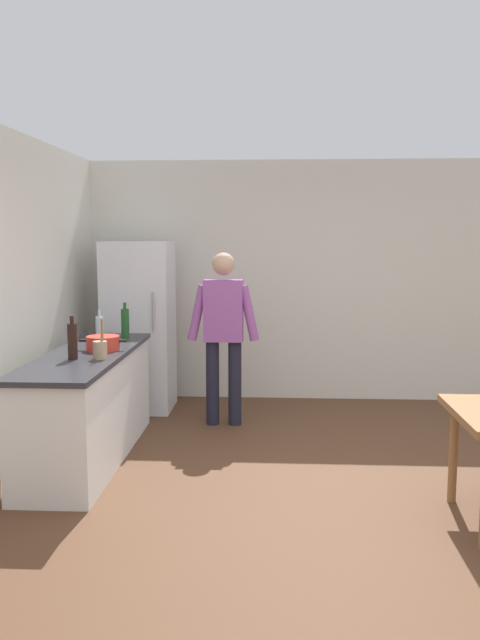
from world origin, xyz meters
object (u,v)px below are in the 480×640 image
at_px(bottle_wine_green, 125,323).
at_px(bottle_water_clear, 100,329).
at_px(person, 223,327).
at_px(cooking_pot, 103,343).
at_px(refrigerator, 139,326).
at_px(utensil_jar, 100,349).
at_px(bottle_wine_dark, 72,341).

height_order(bottle_wine_green, bottle_water_clear, bottle_wine_green).
xyz_separation_m(person, cooking_pot, (-0.95, -0.92, -0.02)).
xyz_separation_m(refrigerator, cooking_pot, (0.00, -1.47, 0.06)).
relative_size(refrigerator, bottle_wine_green, 5.29).
height_order(utensil_jar, bottle_wine_dark, bottle_wine_dark).
bearing_deg(person, cooking_pot, -135.96).
relative_size(cooking_pot, utensil_jar, 1.25).
relative_size(utensil_jar, bottle_water_clear, 1.07).
distance_m(utensil_jar, bottle_wine_dark, 0.22).
distance_m(refrigerator, bottle_wine_dark, 1.89).
bearing_deg(refrigerator, cooking_pot, -89.86).
height_order(cooking_pot, bottle_wine_dark, bottle_wine_dark).
bearing_deg(bottle_wine_dark, utensil_jar, 6.49).
distance_m(person, utensil_jar, 1.57).
bearing_deg(cooking_pot, bottle_water_clear, 109.33).
bearing_deg(bottle_wine_dark, bottle_wine_green, 80.98).
height_order(cooking_pot, utensil_jar, utensil_jar).
xyz_separation_m(cooking_pot, bottle_water_clear, (-0.12, 0.34, 0.07)).
relative_size(refrigerator, cooking_pot, 4.50).
distance_m(refrigerator, person, 1.10).
xyz_separation_m(cooking_pot, utensil_jar, (0.08, -0.39, 0.02)).
relative_size(utensil_jar, bottle_wine_dark, 0.94).
distance_m(person, bottle_wine_green, 0.95).
bearing_deg(utensil_jar, person, 56.60).
height_order(refrigerator, bottle_wine_dark, refrigerator).
bearing_deg(bottle_wine_green, refrigerator, 93.09).
distance_m(refrigerator, utensil_jar, 1.87).
xyz_separation_m(refrigerator, bottle_water_clear, (-0.12, -1.13, 0.13)).
bearing_deg(cooking_pot, person, 44.04).
height_order(person, bottle_wine_dark, person).
bearing_deg(cooking_pot, utensil_jar, -77.93).
distance_m(refrigerator, cooking_pot, 1.47).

